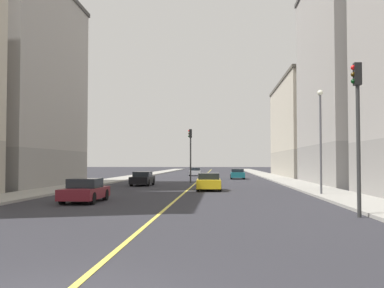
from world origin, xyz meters
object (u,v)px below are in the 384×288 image
(building_left_mid, at_px, (371,77))
(car_teal, at_px, (237,174))
(building_left_far, at_px, (318,129))
(car_yellow, at_px, (209,182))
(traffic_light_left_near, at_px, (358,117))
(traffic_light_median_far, at_px, (190,148))
(car_silver, at_px, (195,172))
(street_lamp_left_near, at_px, (321,130))
(car_black, at_px, (143,179))
(car_maroon, at_px, (85,191))

(building_left_mid, bearing_deg, car_teal, 132.66)
(building_left_far, relative_size, car_yellow, 6.23)
(traffic_light_left_near, bearing_deg, car_teal, 94.57)
(traffic_light_median_far, height_order, car_silver, traffic_light_median_far)
(traffic_light_left_near, height_order, car_silver, traffic_light_left_near)
(car_silver, bearing_deg, street_lamp_left_near, -76.14)
(street_lamp_left_near, xyz_separation_m, car_silver, (-10.59, 42.93, -3.62))
(street_lamp_left_near, relative_size, car_black, 1.58)
(car_yellow, relative_size, car_maroon, 0.99)
(traffic_light_left_near, distance_m, street_lamp_left_near, 11.32)
(car_silver, xyz_separation_m, car_teal, (6.32, -13.52, -0.01))
(traffic_light_left_near, xyz_separation_m, car_silver, (-9.57, 54.21, -3.34))
(car_maroon, bearing_deg, traffic_light_left_near, -24.82)
(car_silver, bearing_deg, building_left_mid, -55.15)
(car_black, bearing_deg, traffic_light_left_near, -61.57)
(traffic_light_left_near, xyz_separation_m, car_black, (-12.79, 23.62, -3.34))
(street_lamp_left_near, bearing_deg, car_silver, 103.86)
(traffic_light_median_far, xyz_separation_m, car_teal, (5.38, 11.72, -3.06))
(car_teal, bearing_deg, car_yellow, -97.41)
(traffic_light_left_near, xyz_separation_m, traffic_light_median_far, (-8.64, 28.97, -0.29))
(building_left_mid, bearing_deg, car_black, -171.49)
(traffic_light_median_far, bearing_deg, car_teal, 65.32)
(building_left_far, relative_size, car_silver, 6.45)
(traffic_light_median_far, relative_size, car_maroon, 1.35)
(traffic_light_left_near, bearing_deg, traffic_light_median_far, 106.60)
(car_maroon, distance_m, car_teal, 36.04)
(car_silver, distance_m, car_maroon, 48.35)
(traffic_light_left_near, bearing_deg, street_lamp_left_near, 84.85)
(traffic_light_median_far, relative_size, car_silver, 1.41)
(street_lamp_left_near, bearing_deg, traffic_light_median_far, 118.61)
(building_left_far, relative_size, traffic_light_left_near, 4.20)
(street_lamp_left_near, distance_m, car_silver, 44.37)
(car_silver, relative_size, car_maroon, 0.96)
(building_left_mid, relative_size, car_silver, 5.26)
(traffic_light_left_near, distance_m, car_maroon, 14.61)
(street_lamp_left_near, relative_size, car_yellow, 1.62)
(building_left_far, relative_size, car_maroon, 6.20)
(car_black, bearing_deg, car_maroon, -90.38)
(car_teal, distance_m, car_black, 19.55)
(traffic_light_left_near, height_order, street_lamp_left_near, street_lamp_left_near)
(street_lamp_left_near, relative_size, car_maroon, 1.61)
(street_lamp_left_near, bearing_deg, traffic_light_left_near, -95.15)
(car_black, bearing_deg, car_yellow, -47.60)
(traffic_light_left_near, relative_size, car_yellow, 1.48)
(building_left_far, distance_m, car_teal, 17.74)
(building_left_far, height_order, car_yellow, building_left_far)
(traffic_light_median_far, xyz_separation_m, car_black, (-4.15, -5.35, -3.05))
(street_lamp_left_near, xyz_separation_m, car_teal, (-4.27, 29.41, -3.63))
(car_black, bearing_deg, building_left_mid, 8.51)
(car_teal, height_order, car_black, car_teal)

